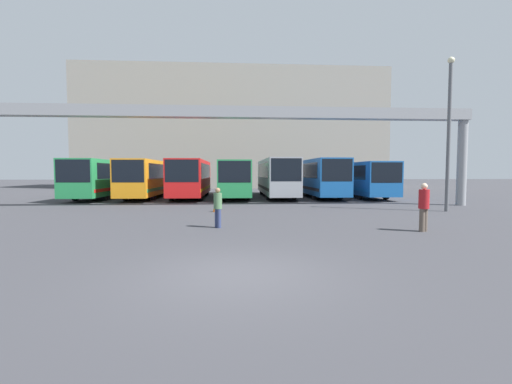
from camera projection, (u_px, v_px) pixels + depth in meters
ground_plane at (237, 275)px, 7.32m from camera, size 200.00×200.00×0.00m
building_backdrop at (234, 132)px, 51.62m from camera, size 42.97×12.00×16.64m
overhead_gantry at (234, 122)px, 21.45m from camera, size 30.60×0.80×6.29m
bus_slot_0 at (106, 176)px, 29.72m from camera, size 2.56×12.41×3.18m
bus_slot_1 at (150, 177)px, 29.92m from camera, size 2.44×12.33×3.17m
bus_slot_2 at (191, 176)px, 29.31m from camera, size 2.59×10.61×3.19m
bus_slot_3 at (234, 177)px, 30.40m from camera, size 2.54×12.31×3.11m
bus_slot_4 at (276, 176)px, 30.42m from camera, size 2.44×11.88×3.30m
bus_slot_5 at (317, 176)px, 30.70m from camera, size 2.48×11.96×3.27m
bus_slot_6 at (358, 177)px, 30.69m from camera, size 2.56×11.44×3.02m
pedestrian_far_center at (424, 206)px, 12.61m from camera, size 0.37×0.37×1.79m
pedestrian_mid_right at (218, 207)px, 13.48m from camera, size 0.33×0.33×1.58m
traffic_cone at (217, 206)px, 18.99m from camera, size 0.42×0.42×0.63m
lamp_post at (449, 129)px, 18.91m from camera, size 0.36×0.36×8.50m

